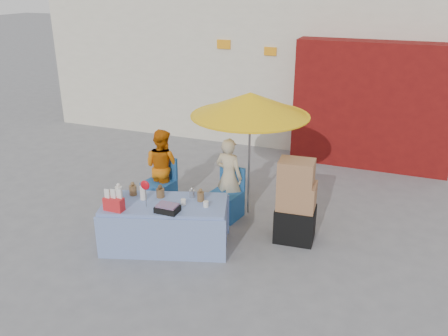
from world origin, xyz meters
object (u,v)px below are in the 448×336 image
at_px(market_table, 165,224).
at_px(chair_right, 226,203).
at_px(vendor_orange, 162,166).
at_px(umbrella, 250,105).
at_px(box_stack, 296,204).
at_px(chair_left, 160,191).
at_px(vendor_beige, 229,177).

bearing_deg(market_table, chair_right, 49.26).
bearing_deg(vendor_orange, umbrella, -163.74).
bearing_deg(box_stack, chair_left, 172.74).
distance_m(chair_right, umbrella, 1.69).
relative_size(chair_right, box_stack, 0.65).
xyz_separation_m(market_table, vendor_orange, (-0.75, 1.33, 0.31)).
bearing_deg(vendor_orange, chair_left, 101.99).
distance_m(chair_left, box_stack, 2.54).
bearing_deg(vendor_orange, vendor_beige, -169.26).
bearing_deg(market_table, vendor_orange, 101.68).
bearing_deg(market_table, chair_left, 104.27).
bearing_deg(vendor_beige, box_stack, 170.80).
xyz_separation_m(vendor_orange, vendor_beige, (1.25, 0.00, -0.01)).
relative_size(market_table, umbrella, 0.96).
distance_m(chair_left, vendor_beige, 1.32).
relative_size(chair_left, umbrella, 0.41).
height_order(market_table, vendor_orange, vendor_orange).
relative_size(umbrella, box_stack, 1.60).
height_order(chair_left, vendor_beige, vendor_beige).
bearing_deg(chair_left, umbrella, 21.16).
bearing_deg(market_table, box_stack, 8.81).
height_order(market_table, box_stack, box_stack).
xyz_separation_m(vendor_orange, box_stack, (2.50, -0.45, -0.08)).
bearing_deg(vendor_beige, vendor_orange, 10.74).
height_order(market_table, vendor_beige, vendor_beige).
height_order(market_table, chair_right, market_table).
height_order(chair_right, box_stack, box_stack).
relative_size(chair_right, umbrella, 0.41).
height_order(chair_left, umbrella, umbrella).
height_order(vendor_beige, box_stack, vendor_beige).
distance_m(vendor_orange, vendor_beige, 1.25).
xyz_separation_m(chair_left, umbrella, (1.55, 0.28, 1.64)).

